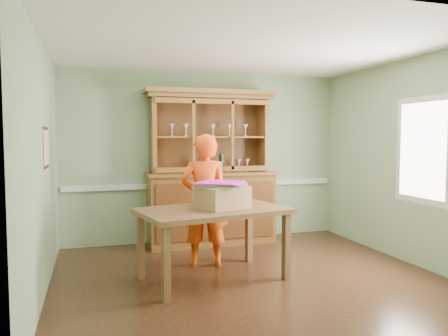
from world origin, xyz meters
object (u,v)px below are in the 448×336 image
object	(u,v)px
china_hutch	(211,190)
dining_table	(213,217)
cardboard_box	(222,197)
person	(205,200)

from	to	relation	value
china_hutch	dining_table	bearing A→B (deg)	-104.23
china_hutch	cardboard_box	distance (m)	1.76
person	china_hutch	bearing A→B (deg)	-97.76
china_hutch	person	world-z (taller)	china_hutch
china_hutch	dining_table	xyz separation A→B (m)	(-0.43, -1.71, -0.10)
dining_table	cardboard_box	world-z (taller)	cardboard_box
china_hutch	cardboard_box	world-z (taller)	china_hutch
cardboard_box	china_hutch	bearing A→B (deg)	79.13
cardboard_box	person	world-z (taller)	person
cardboard_box	dining_table	bearing A→B (deg)	171.13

